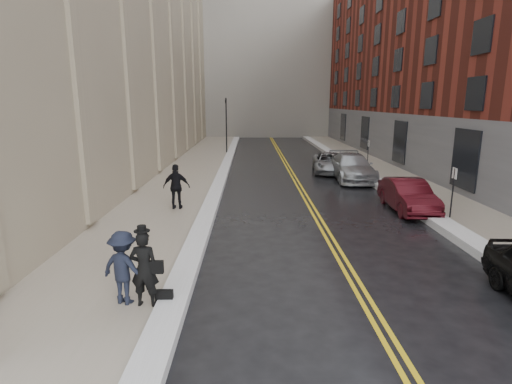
{
  "coord_description": "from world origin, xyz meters",
  "views": [
    {
      "loc": [
        -0.35,
        -7.76,
        4.8
      ],
      "look_at": [
        -0.15,
        6.44,
        1.6
      ],
      "focal_mm": 28.0,
      "sensor_mm": 36.0,
      "label": 1
    }
  ],
  "objects_px": {
    "car_silver_far": "(330,163)",
    "pedestrian_c": "(177,187)",
    "car_maroon": "(408,195)",
    "pedestrian_main": "(144,269)",
    "pedestrian_b": "(124,268)",
    "car_silver_near": "(352,167)"
  },
  "relations": [
    {
      "from": "car_silver_far",
      "to": "pedestrian_c",
      "type": "bearing_deg",
      "value": -124.73
    },
    {
      "from": "car_maroon",
      "to": "pedestrian_c",
      "type": "relative_size",
      "value": 2.17
    },
    {
      "from": "pedestrian_c",
      "to": "pedestrian_main",
      "type": "bearing_deg",
      "value": 95.77
    },
    {
      "from": "car_maroon",
      "to": "pedestrian_b",
      "type": "height_order",
      "value": "pedestrian_b"
    },
    {
      "from": "pedestrian_main",
      "to": "pedestrian_c",
      "type": "distance_m",
      "value": 8.76
    },
    {
      "from": "car_maroon",
      "to": "pedestrian_main",
      "type": "height_order",
      "value": "pedestrian_main"
    },
    {
      "from": "car_silver_near",
      "to": "car_silver_far",
      "type": "height_order",
      "value": "car_silver_near"
    },
    {
      "from": "pedestrian_main",
      "to": "pedestrian_c",
      "type": "relative_size",
      "value": 0.91
    },
    {
      "from": "car_silver_near",
      "to": "pedestrian_c",
      "type": "height_order",
      "value": "pedestrian_c"
    },
    {
      "from": "pedestrian_b",
      "to": "pedestrian_main",
      "type": "bearing_deg",
      "value": -174.63
    },
    {
      "from": "pedestrian_main",
      "to": "car_silver_near",
      "type": "bearing_deg",
      "value": -114.19
    },
    {
      "from": "car_silver_far",
      "to": "pedestrian_b",
      "type": "xyz_separation_m",
      "value": [
        -8.52,
        -18.78,
        0.35
      ]
    },
    {
      "from": "car_silver_near",
      "to": "pedestrian_main",
      "type": "height_order",
      "value": "pedestrian_main"
    },
    {
      "from": "car_maroon",
      "to": "car_silver_far",
      "type": "height_order",
      "value": "car_maroon"
    },
    {
      "from": "car_silver_near",
      "to": "pedestrian_b",
      "type": "bearing_deg",
      "value": -118.97
    },
    {
      "from": "pedestrian_c",
      "to": "car_silver_near",
      "type": "bearing_deg",
      "value": -141.99
    },
    {
      "from": "car_silver_far",
      "to": "pedestrian_main",
      "type": "distance_m",
      "value": 20.54
    },
    {
      "from": "car_silver_far",
      "to": "pedestrian_b",
      "type": "relative_size",
      "value": 2.76
    },
    {
      "from": "car_silver_far",
      "to": "pedestrian_b",
      "type": "height_order",
      "value": "pedestrian_b"
    },
    {
      "from": "pedestrian_main",
      "to": "pedestrian_b",
      "type": "xyz_separation_m",
      "value": [
        -0.52,
        0.14,
        -0.03
      ]
    },
    {
      "from": "car_silver_far",
      "to": "pedestrian_main",
      "type": "bearing_deg",
      "value": -106.78
    },
    {
      "from": "car_maroon",
      "to": "pedestrian_c",
      "type": "xyz_separation_m",
      "value": [
        -10.35,
        -0.04,
        0.44
      ]
    }
  ]
}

